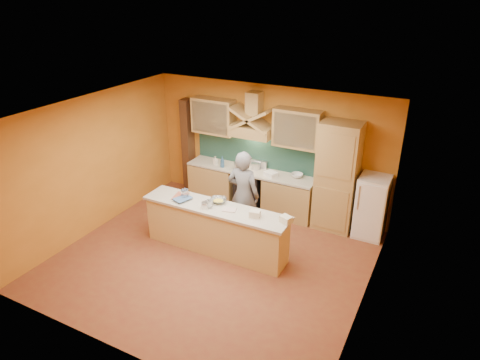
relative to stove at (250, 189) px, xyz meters
The scene contains 36 objects.
floor 2.27m from the stove, 82.23° to the right, with size 5.50×5.00×0.01m, color brown.
ceiling 3.23m from the stove, 82.23° to the right, with size 5.50×5.00×0.01m, color white.
wall_back 1.04m from the stove, 45.00° to the left, with size 5.50×0.02×2.80m, color #C27825.
wall_front 4.80m from the stove, 86.35° to the right, with size 5.50×0.02×2.80m, color #C27825.
wall_left 3.43m from the stove, 138.08° to the right, with size 0.02×5.00×2.80m, color #C27825.
wall_right 3.88m from the stove, 35.80° to the right, with size 0.02×5.00×2.80m, color #C27825.
base_cabinet_left 0.95m from the stove, behind, with size 1.10×0.60×0.86m, color tan.
base_cabinet_right 0.95m from the stove, ahead, with size 1.10×0.60×0.86m, color tan.
counter_top 0.45m from the stove, behind, with size 3.00×0.62×0.04m, color #BBB29E.
stove is the anchor object (origin of this frame).
backsplash 0.85m from the stove, 90.00° to the left, with size 3.00×0.03×0.70m, color #1A3A32.
range_hood 1.37m from the stove, 90.00° to the left, with size 0.92×0.50×0.24m, color tan.
hood_chimney 1.96m from the stove, 90.00° to the left, with size 0.30×0.30×0.50m, color tan.
upper_cabinet_left 1.85m from the stove, behind, with size 1.00×0.35×0.80m, color tan.
upper_cabinet_right 1.85m from the stove, ahead, with size 1.00×0.35×0.80m, color tan.
pantry_column 2.07m from the stove, ahead, with size 0.80×0.60×2.30m, color tan.
fridge 2.71m from the stove, ahead, with size 0.58×0.60×1.30m, color white.
trim_column_left 1.89m from the stove, behind, with size 0.20×0.30×2.30m, color #472816.
island_body 1.91m from the stove, 83.99° to the right, with size 2.80×0.55×0.88m, color tan.
island_top 1.97m from the stove, 83.99° to the right, with size 2.90×0.62×0.05m, color #BBB29E.
person 1.33m from the stove, 70.45° to the right, with size 0.67×0.44×1.83m, color slate.
pot_large 0.59m from the stove, 165.78° to the right, with size 0.23×0.23×0.15m, color silver.
pot_small 0.54m from the stove, 55.17° to the left, with size 0.19×0.19×0.14m, color silver.
soap_bottle_a 1.04m from the stove, behind, with size 0.09×0.09×0.19m, color silver.
soap_bottle_b 0.89m from the stove, 166.54° to the right, with size 0.10×0.10×0.26m, color #2F5782.
bowl_back 1.18m from the stove, ahead, with size 0.26×0.26×0.08m, color silver.
dish_rack 0.75m from the stove, ahead, with size 0.26×0.20×0.09m, color white.
book_lower 2.09m from the stove, 110.77° to the right, with size 0.24×0.33×0.03m, color #A9543C.
book_upper 2.08m from the stove, 107.12° to the right, with size 0.24×0.33×0.02m, color #456798.
jar_large 2.02m from the stove, 104.81° to the right, with size 0.14×0.14×0.18m, color silver.
jar_small 2.07m from the stove, 86.66° to the right, with size 0.13×0.13×0.14m, color silver.
kitchen_scale 2.11m from the stove, 88.33° to the right, with size 0.11×0.11×0.09m, color white.
mixing_bowl 1.81m from the stove, 84.56° to the right, with size 0.30×0.30×0.07m, color white.
cloth 2.03m from the stove, 75.28° to the right, with size 0.24×0.18×0.02m, color beige.
grocery_bag_a 2.23m from the stove, 61.87° to the right, with size 0.18×0.15×0.12m, color beige.
grocery_bag_b 2.49m from the stove, 49.32° to the right, with size 0.19×0.15×0.12m, color beige.
Camera 1 is at (3.53, -5.71, 4.69)m, focal length 32.00 mm.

